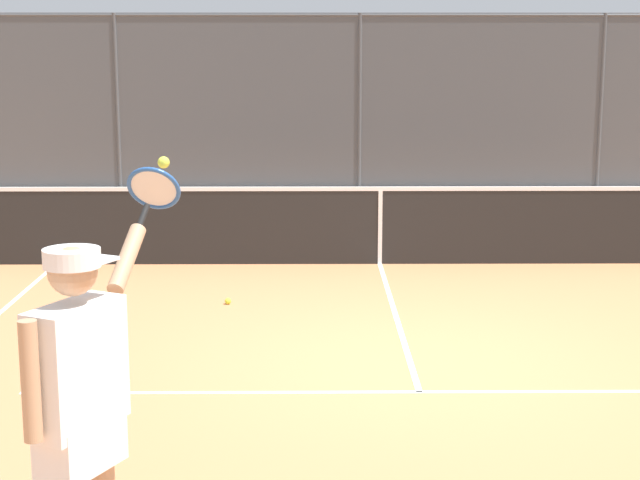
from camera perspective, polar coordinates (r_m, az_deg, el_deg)
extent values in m
plane|color=#C67A4C|center=(8.66, 5.14, -6.98)|extent=(60.00, 60.00, 0.00)
cube|color=white|center=(7.99, 5.63, -8.52)|extent=(6.22, 0.05, 0.01)
cube|color=white|center=(10.21, 4.26, -4.14)|extent=(0.05, 4.68, 0.01)
cylinder|color=#474C51|center=(18.50, 15.56, 7.30)|extent=(0.07, 0.07, 3.19)
cylinder|color=#474C51|center=(17.81, 2.24, 7.56)|extent=(0.07, 0.07, 3.19)
cylinder|color=#474C51|center=(18.11, -11.37, 7.41)|extent=(0.07, 0.07, 3.19)
cylinder|color=#474C51|center=(17.78, 2.28, 12.57)|extent=(16.92, 0.05, 0.05)
cube|color=#474C51|center=(17.81, 2.24, 7.56)|extent=(16.92, 0.02, 3.19)
cube|color=#387A3D|center=(18.47, 2.14, 6.96)|extent=(19.92, 0.90, 2.73)
cube|color=silver|center=(17.79, 2.23, 2.63)|extent=(17.92, 0.18, 0.15)
cube|color=black|center=(12.39, 3.41, 0.71)|extent=(10.15, 0.02, 0.91)
cube|color=white|center=(12.31, 3.44, 2.91)|extent=(10.15, 0.04, 0.05)
cube|color=white|center=(12.39, 3.41, 0.71)|extent=(0.05, 0.04, 0.91)
cube|color=white|center=(4.95, -13.36, -11.12)|extent=(0.39, 0.48, 0.26)
cube|color=white|center=(4.82, -13.56, -6.96)|extent=(0.41, 0.55, 0.59)
cylinder|color=tan|center=(4.59, -16.03, -7.68)|extent=(0.08, 0.08, 0.55)
cylinder|color=tan|center=(5.10, -10.84, -1.04)|extent=(0.15, 0.41, 0.30)
sphere|color=tan|center=(4.70, -13.80, -1.73)|extent=(0.23, 0.23, 0.23)
cylinder|color=white|center=(4.69, -13.84, -0.99)|extent=(0.35, 0.35, 0.09)
cube|color=white|center=(4.79, -12.87, -1.11)|extent=(0.26, 0.27, 0.02)
cylinder|color=black|center=(5.30, -9.97, 1.27)|extent=(0.06, 0.17, 0.13)
torus|color=#28569E|center=(5.46, -9.37, 2.89)|extent=(0.32, 0.23, 0.26)
cylinder|color=silver|center=(5.46, -9.37, 2.89)|extent=(0.27, 0.18, 0.21)
sphere|color=#D6E042|center=(5.61, -8.82, 4.35)|extent=(0.07, 0.07, 0.07)
sphere|color=#CCDB33|center=(10.58, -5.22, -3.45)|extent=(0.07, 0.07, 0.07)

